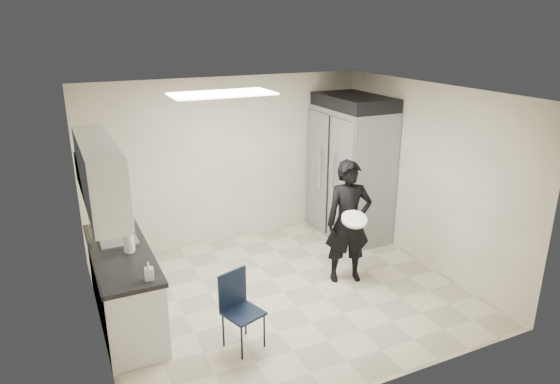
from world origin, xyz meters
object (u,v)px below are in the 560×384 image
lower_counter (125,288)px  commercial_fridge (351,173)px  folding_chair (243,313)px  man_tuxedo (348,222)px

lower_counter → commercial_fridge: bearing=15.9°
lower_counter → folding_chair: (1.07, -1.07, -0.01)m
man_tuxedo → lower_counter: bearing=-167.9°
commercial_fridge → folding_chair: commercial_fridge is taller
lower_counter → man_tuxedo: size_ratio=1.13×
commercial_fridge → folding_chair: size_ratio=2.52×
folding_chair → commercial_fridge: bearing=19.9°
commercial_fridge → man_tuxedo: commercial_fridge is taller
folding_chair → man_tuxedo: man_tuxedo is taller
lower_counter → commercial_fridge: size_ratio=0.90×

